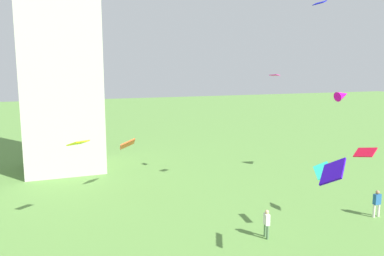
{
  "coord_description": "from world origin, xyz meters",
  "views": [
    {
      "loc": [
        -7.3,
        2.41,
        9.19
      ],
      "look_at": [
        0.22,
        21.76,
        5.93
      ],
      "focal_mm": 35.63,
      "sensor_mm": 36.0,
      "label": 1
    }
  ],
  "objects_px": {
    "kite_flying_6": "(78,143)",
    "kite_flying_8": "(333,171)",
    "kite_flying_5": "(275,75)",
    "kite_flying_7": "(323,171)",
    "kite_flying_0": "(320,3)",
    "kite_flying_4": "(127,144)",
    "person_2": "(267,222)",
    "person_1": "(377,202)",
    "kite_flying_1": "(365,152)",
    "kite_flying_9": "(343,95)"
  },
  "relations": [
    {
      "from": "kite_flying_6",
      "to": "kite_flying_8",
      "type": "distance_m",
      "value": 13.3
    },
    {
      "from": "kite_flying_5",
      "to": "kite_flying_7",
      "type": "height_order",
      "value": "kite_flying_5"
    },
    {
      "from": "kite_flying_0",
      "to": "kite_flying_4",
      "type": "bearing_deg",
      "value": -138.29
    },
    {
      "from": "person_2",
      "to": "kite_flying_5",
      "type": "xyz_separation_m",
      "value": [
        4.53,
        6.57,
        7.81
      ]
    },
    {
      "from": "kite_flying_5",
      "to": "kite_flying_8",
      "type": "xyz_separation_m",
      "value": [
        -3.97,
        -10.75,
        -3.94
      ]
    },
    {
      "from": "person_1",
      "to": "person_2",
      "type": "bearing_deg",
      "value": 0.61
    },
    {
      "from": "kite_flying_1",
      "to": "kite_flying_9",
      "type": "xyz_separation_m",
      "value": [
        6.28,
        8.83,
        2.54
      ]
    },
    {
      "from": "person_1",
      "to": "kite_flying_0",
      "type": "relative_size",
      "value": 1.83
    },
    {
      "from": "kite_flying_6",
      "to": "kite_flying_8",
      "type": "xyz_separation_m",
      "value": [
        9.86,
        -8.92,
        -0.33
      ]
    },
    {
      "from": "person_2",
      "to": "kite_flying_0",
      "type": "height_order",
      "value": "kite_flying_0"
    },
    {
      "from": "kite_flying_0",
      "to": "kite_flying_8",
      "type": "height_order",
      "value": "kite_flying_0"
    },
    {
      "from": "kite_flying_0",
      "to": "kite_flying_5",
      "type": "height_order",
      "value": "kite_flying_0"
    },
    {
      "from": "kite_flying_5",
      "to": "kite_flying_7",
      "type": "xyz_separation_m",
      "value": [
        -1.78,
        -7.57,
        -4.93
      ]
    },
    {
      "from": "person_1",
      "to": "kite_flying_4",
      "type": "bearing_deg",
      "value": -38.38
    },
    {
      "from": "kite_flying_1",
      "to": "kite_flying_9",
      "type": "height_order",
      "value": "kite_flying_9"
    },
    {
      "from": "person_2",
      "to": "kite_flying_4",
      "type": "relative_size",
      "value": 1.03
    },
    {
      "from": "kite_flying_7",
      "to": "kite_flying_9",
      "type": "height_order",
      "value": "kite_flying_9"
    },
    {
      "from": "person_2",
      "to": "kite_flying_9",
      "type": "distance_m",
      "value": 16.01
    },
    {
      "from": "person_2",
      "to": "kite_flying_6",
      "type": "bearing_deg",
      "value": 72.54
    },
    {
      "from": "kite_flying_7",
      "to": "person_1",
      "type": "bearing_deg",
      "value": 126.56
    },
    {
      "from": "kite_flying_1",
      "to": "person_1",
      "type": "bearing_deg",
      "value": -85.37
    },
    {
      "from": "kite_flying_4",
      "to": "kite_flying_8",
      "type": "distance_m",
      "value": 16.04
    },
    {
      "from": "kite_flying_5",
      "to": "kite_flying_9",
      "type": "distance_m",
      "value": 8.15
    },
    {
      "from": "kite_flying_4",
      "to": "kite_flying_7",
      "type": "distance_m",
      "value": 14.23
    },
    {
      "from": "kite_flying_8",
      "to": "kite_flying_7",
      "type": "bearing_deg",
      "value": 13.78
    },
    {
      "from": "kite_flying_0",
      "to": "kite_flying_4",
      "type": "height_order",
      "value": "kite_flying_0"
    },
    {
      "from": "kite_flying_4",
      "to": "kite_flying_6",
      "type": "height_order",
      "value": "kite_flying_6"
    },
    {
      "from": "kite_flying_6",
      "to": "kite_flying_7",
      "type": "bearing_deg",
      "value": -67.59
    },
    {
      "from": "person_2",
      "to": "kite_flying_8",
      "type": "bearing_deg",
      "value": -162.79
    },
    {
      "from": "kite_flying_5",
      "to": "person_2",
      "type": "bearing_deg",
      "value": -162.34
    },
    {
      "from": "person_1",
      "to": "kite_flying_1",
      "type": "height_order",
      "value": "kite_flying_1"
    },
    {
      "from": "kite_flying_0",
      "to": "kite_flying_9",
      "type": "xyz_separation_m",
      "value": [
        5.78,
        3.63,
        -6.53
      ]
    },
    {
      "from": "kite_flying_8",
      "to": "kite_flying_9",
      "type": "relative_size",
      "value": 1.26
    },
    {
      "from": "person_1",
      "to": "kite_flying_7",
      "type": "relative_size",
      "value": 1.21
    },
    {
      "from": "kite_flying_0",
      "to": "kite_flying_7",
      "type": "relative_size",
      "value": 0.66
    },
    {
      "from": "person_2",
      "to": "kite_flying_6",
      "type": "distance_m",
      "value": 11.25
    },
    {
      "from": "kite_flying_4",
      "to": "kite_flying_8",
      "type": "relative_size",
      "value": 0.9
    },
    {
      "from": "kite_flying_7",
      "to": "kite_flying_1",
      "type": "bearing_deg",
      "value": 121.64
    },
    {
      "from": "person_1",
      "to": "kite_flying_9",
      "type": "height_order",
      "value": "kite_flying_9"
    },
    {
      "from": "kite_flying_1",
      "to": "kite_flying_8",
      "type": "bearing_deg",
      "value": 108.22
    },
    {
      "from": "kite_flying_9",
      "to": "kite_flying_1",
      "type": "bearing_deg",
      "value": 140.39
    },
    {
      "from": "person_1",
      "to": "kite_flying_8",
      "type": "distance_m",
      "value": 9.39
    },
    {
      "from": "person_2",
      "to": "kite_flying_1",
      "type": "height_order",
      "value": "kite_flying_1"
    },
    {
      "from": "kite_flying_4",
      "to": "kite_flying_6",
      "type": "relative_size",
      "value": 1.19
    },
    {
      "from": "kite_flying_0",
      "to": "kite_flying_6",
      "type": "relative_size",
      "value": 0.72
    },
    {
      "from": "person_1",
      "to": "kite_flying_9",
      "type": "relative_size",
      "value": 1.25
    },
    {
      "from": "person_2",
      "to": "kite_flying_8",
      "type": "distance_m",
      "value": 5.72
    },
    {
      "from": "kite_flying_6",
      "to": "kite_flying_8",
      "type": "bearing_deg",
      "value": -84.23
    },
    {
      "from": "person_1",
      "to": "kite_flying_5",
      "type": "xyz_separation_m",
      "value": [
        -3.48,
        6.48,
        7.74
      ]
    },
    {
      "from": "kite_flying_0",
      "to": "kite_flying_1",
      "type": "relative_size",
      "value": 0.7
    }
  ]
}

